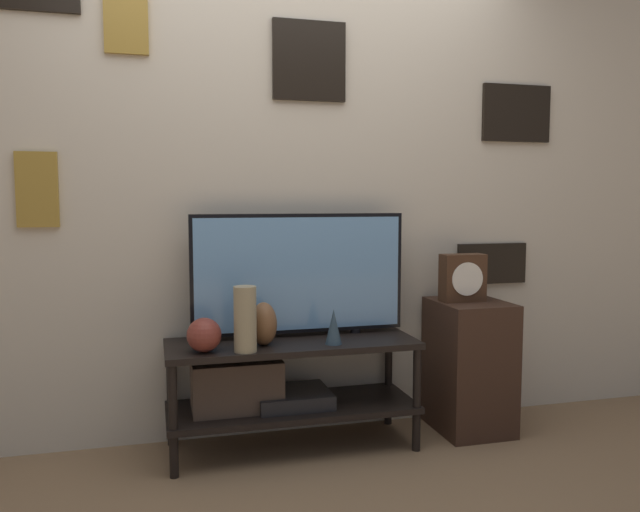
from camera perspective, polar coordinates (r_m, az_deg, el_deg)
The scene contains 10 objects.
ground_plane at distance 2.98m, azimuth -1.39°, elevation -18.92°, with size 12.00×12.00×0.00m, color #846647.
wall_back at distance 3.24m, azimuth -3.62°, elevation 7.62°, with size 6.40×0.08×2.70m.
media_console at distance 3.08m, azimuth -4.37°, elevation -11.45°, with size 1.21×0.44×0.53m.
television at distance 3.10m, azimuth -1.90°, elevation -1.62°, with size 1.07×0.05×0.61m.
vase_urn_stoneware at distance 2.95m, azimuth -5.17°, elevation -6.19°, with size 0.12×0.15×0.20m.
vase_slim_bronze at distance 2.97m, azimuth 1.25°, elevation -6.49°, with size 0.08×0.08×0.17m.
vase_round_glass at distance 2.87m, azimuth -10.55°, elevation -7.12°, with size 0.16×0.16×0.16m.
vase_tall_ceramic at distance 2.83m, azimuth -6.86°, elevation -5.75°, with size 0.10×0.10×0.30m.
side_table at distance 3.43m, azimuth 13.47°, elevation -9.72°, with size 0.36×0.42×0.69m.
mantel_clock at distance 3.33m, azimuth 12.92°, elevation -1.96°, with size 0.23×0.11×0.25m.
Camera 1 is at (-0.63, -2.65, 1.22)m, focal length 35.00 mm.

